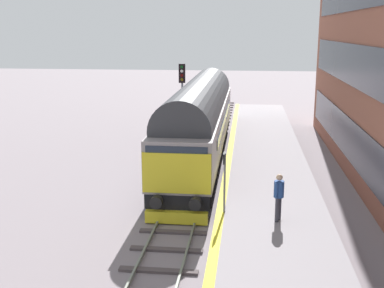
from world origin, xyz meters
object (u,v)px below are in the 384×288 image
at_px(signal_post_mid, 182,91).
at_px(platform_number_sign, 224,174).
at_px(waiting_passenger, 279,193).
at_px(diesel_locomotive, 200,119).

xyz_separation_m(signal_post_mid, platform_number_sign, (3.68, -16.26, -0.89)).
xyz_separation_m(platform_number_sign, waiting_passenger, (1.87, -0.59, -0.44)).
height_order(diesel_locomotive, platform_number_sign, diesel_locomotive).
xyz_separation_m(signal_post_mid, waiting_passenger, (5.54, -16.86, -1.33)).
distance_m(platform_number_sign, waiting_passenger, 2.01).
bearing_deg(diesel_locomotive, waiting_passenger, -71.03).
bearing_deg(platform_number_sign, signal_post_mid, 102.73).
xyz_separation_m(diesel_locomotive, platform_number_sign, (1.87, -10.28, -0.05)).
bearing_deg(signal_post_mid, platform_number_sign, -77.27).
bearing_deg(diesel_locomotive, signal_post_mid, 106.78).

